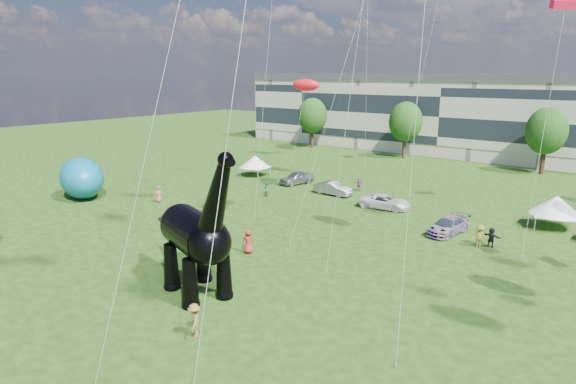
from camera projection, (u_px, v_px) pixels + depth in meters
The scene contains 14 objects.
ground at pixel (204, 296), 29.31m from camera, with size 220.00×220.00×0.00m, color #16330C.
terrace_row at pixel (452, 118), 79.80m from camera, with size 78.00×11.00×12.00m, color beige.
tree_far_left at pixel (312, 113), 86.19m from camera, with size 5.20×5.20×9.44m.
tree_mid_left at pixel (406, 118), 75.31m from camera, with size 5.20×5.20×9.44m.
tree_mid_right at pixel (547, 127), 63.22m from camera, with size 5.20×5.20×9.44m.
dinosaur_sculpture at pixel (192, 234), 29.24m from camera, with size 11.85×5.30×9.77m.
car_silver at pixel (297, 178), 58.67m from camera, with size 1.83×4.55×1.55m, color #AFB0B4.
car_grey at pixel (333, 188), 53.45m from camera, with size 1.53×4.39×1.45m, color gray.
car_white at pixel (385, 202), 48.02m from camera, with size 2.32×5.02×1.40m, color white.
car_dark at pixel (448, 226), 40.49m from camera, with size 1.93×4.76×1.38m, color #595960.
gazebo_near at pixel (556, 206), 41.61m from camera, with size 5.07×5.07×2.91m.
gazebo_left at pixel (255, 162), 63.05m from camera, with size 4.37×4.37×2.72m.
inflatable_teal at pixel (82, 178), 51.85m from camera, with size 7.08×4.42×4.42m, color #0C6891.
visitors at pixel (353, 228), 39.45m from camera, with size 46.41×41.93×1.86m.
Camera 1 is at (20.78, -17.88, 13.19)m, focal length 30.00 mm.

